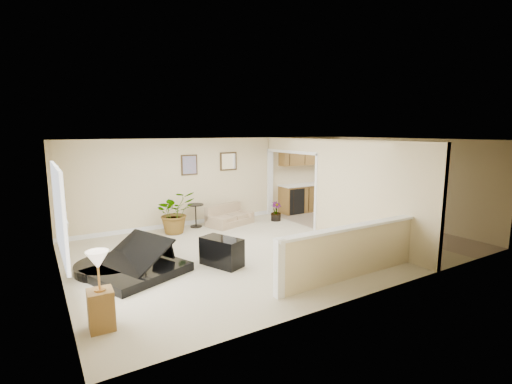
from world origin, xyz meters
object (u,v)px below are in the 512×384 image
palm_plant (175,213)px  piano_bench (222,252)px  lamp_stand (100,297)px  loveseat (229,215)px  small_plant (276,213)px  piano (132,241)px  accent_table (196,212)px

palm_plant → piano_bench: bearing=-90.4°
piano_bench → lamp_stand: 2.85m
lamp_stand → palm_plant: bearing=59.0°
loveseat → lamp_stand: lamp_stand is taller
piano_bench → lamp_stand: bearing=-151.5°
piano_bench → loveseat: 3.36m
small_plant → loveseat: bearing=166.9°
piano → palm_plant: 2.84m
palm_plant → lamp_stand: size_ratio=1.02×
palm_plant → small_plant: bearing=-5.0°
accent_table → palm_plant: bearing=-157.6°
piano_bench → small_plant: size_ratio=1.49×
piano_bench → accent_table: size_ratio=1.29×
loveseat → small_plant: (1.42, -0.33, -0.04)m
piano_bench → small_plant: small_plant is taller
loveseat → accent_table: (-0.95, 0.23, 0.14)m
piano → lamp_stand: 2.09m
loveseat → palm_plant: size_ratio=1.34×
palm_plant → lamp_stand: bearing=-121.0°
loveseat → piano: bearing=-161.7°
palm_plant → small_plant: palm_plant is taller
loveseat → accent_table: bearing=149.1°
piano → accent_table: 3.52m
loveseat → accent_table: loveseat is taller
piano → lamp_stand: size_ratio=2.03×
piano_bench → loveseat: size_ratio=0.56×
piano → small_plant: (4.73, 2.04, -0.39)m
piano_bench → small_plant: (3.10, 2.58, -0.04)m
lamp_stand → piano_bench: bearing=28.5°
piano_bench → palm_plant: size_ratio=0.75×
accent_table → piano_bench: bearing=-103.0°
small_plant → piano_bench: bearing=-140.2°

